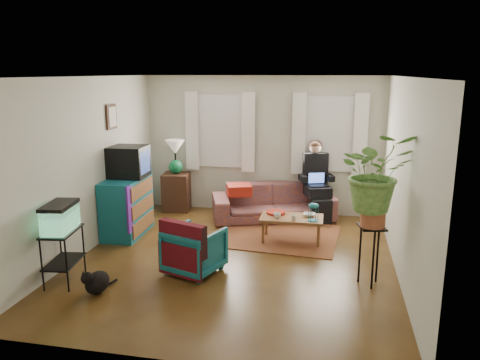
% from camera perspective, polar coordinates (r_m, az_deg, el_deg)
% --- Properties ---
extents(floor, '(4.50, 5.00, 0.01)m').
position_cam_1_polar(floor, '(6.89, -0.67, -9.70)').
color(floor, '#4F2B14').
rests_on(floor, ground).
extents(ceiling, '(4.50, 5.00, 0.01)m').
position_cam_1_polar(ceiling, '(6.35, -0.74, 12.48)').
color(ceiling, white).
rests_on(ceiling, wall_back).
extents(wall_back, '(4.50, 0.01, 2.60)m').
position_cam_1_polar(wall_back, '(8.91, 2.70, 4.25)').
color(wall_back, silver).
rests_on(wall_back, floor).
extents(wall_front, '(4.50, 0.01, 2.60)m').
position_cam_1_polar(wall_front, '(4.17, -8.00, -6.16)').
color(wall_front, silver).
rests_on(wall_front, floor).
extents(wall_left, '(0.01, 5.00, 2.60)m').
position_cam_1_polar(wall_left, '(7.30, -18.25, 1.63)').
color(wall_left, silver).
rests_on(wall_left, floor).
extents(wall_right, '(0.01, 5.00, 2.60)m').
position_cam_1_polar(wall_right, '(6.42, 19.34, 0.04)').
color(wall_right, silver).
rests_on(wall_right, floor).
extents(window_left, '(1.08, 0.04, 1.38)m').
position_cam_1_polar(window_left, '(9.01, -2.36, 5.95)').
color(window_left, white).
rests_on(window_left, wall_back).
extents(window_right, '(1.08, 0.04, 1.38)m').
position_cam_1_polar(window_right, '(8.76, 10.84, 5.52)').
color(window_right, white).
rests_on(window_right, wall_back).
extents(curtains_left, '(1.36, 0.06, 1.50)m').
position_cam_1_polar(curtains_left, '(8.94, -2.49, 5.89)').
color(curtains_left, white).
rests_on(curtains_left, wall_back).
extents(curtains_right, '(1.36, 0.06, 1.50)m').
position_cam_1_polar(curtains_right, '(8.68, 10.83, 5.46)').
color(curtains_right, white).
rests_on(curtains_right, wall_back).
extents(picture_frame, '(0.04, 0.32, 0.40)m').
position_cam_1_polar(picture_frame, '(7.93, -15.34, 7.44)').
color(picture_frame, '#3D2616').
rests_on(picture_frame, wall_left).
extents(area_rug, '(2.13, 1.76, 0.01)m').
position_cam_1_polar(area_rug, '(7.86, 4.42, -6.74)').
color(area_rug, maroon).
rests_on(area_rug, floor).
extents(sofa, '(2.36, 1.52, 0.86)m').
position_cam_1_polar(sofa, '(8.62, 4.09, -1.99)').
color(sofa, brown).
rests_on(sofa, floor).
extents(seated_person, '(0.74, 0.82, 1.31)m').
position_cam_1_polar(seated_person, '(8.75, 9.22, -0.38)').
color(seated_person, black).
rests_on(seated_person, sofa).
extents(side_table, '(0.56, 0.56, 0.73)m').
position_cam_1_polar(side_table, '(9.26, -7.75, -1.43)').
color(side_table, '#372514').
rests_on(side_table, floor).
extents(table_lamp, '(0.42, 0.42, 0.67)m').
position_cam_1_polar(table_lamp, '(9.12, -7.88, 2.72)').
color(table_lamp, white).
rests_on(table_lamp, side_table).
extents(dresser, '(0.57, 1.09, 0.96)m').
position_cam_1_polar(dresser, '(8.01, -13.61, -3.13)').
color(dresser, '#106264').
rests_on(dresser, floor).
extents(crt_tv, '(0.61, 0.56, 0.51)m').
position_cam_1_polar(crt_tv, '(7.93, -13.46, 2.20)').
color(crt_tv, black).
rests_on(crt_tv, dresser).
extents(aquarium_stand, '(0.44, 0.67, 0.70)m').
position_cam_1_polar(aquarium_stand, '(6.49, -20.70, -8.72)').
color(aquarium_stand, black).
rests_on(aquarium_stand, floor).
extents(aquarium, '(0.39, 0.61, 0.37)m').
position_cam_1_polar(aquarium, '(6.32, -21.09, -4.21)').
color(aquarium, '#7FD899').
rests_on(aquarium, aquarium_stand).
extents(black_cat, '(0.35, 0.45, 0.34)m').
position_cam_1_polar(black_cat, '(6.12, -17.01, -11.59)').
color(black_cat, black).
rests_on(black_cat, floor).
extents(armchair, '(0.84, 0.81, 0.69)m').
position_cam_1_polar(armchair, '(6.41, -5.57, -8.22)').
color(armchair, '#12696F').
rests_on(armchair, floor).
extents(serape_throw, '(0.71, 0.38, 0.57)m').
position_cam_1_polar(serape_throw, '(6.16, -7.07, -7.73)').
color(serape_throw, '#9E0A0A').
rests_on(serape_throw, armchair).
extents(coffee_table, '(1.00, 0.55, 0.41)m').
position_cam_1_polar(coffee_table, '(7.57, 6.29, -5.96)').
color(coffee_table, brown).
rests_on(coffee_table, floor).
extents(cup_a, '(0.11, 0.11, 0.09)m').
position_cam_1_polar(cup_a, '(7.43, 4.55, -4.29)').
color(cup_a, white).
rests_on(cup_a, coffee_table).
extents(cup_b, '(0.09, 0.09, 0.08)m').
position_cam_1_polar(cup_b, '(7.34, 6.58, -4.57)').
color(cup_b, beige).
rests_on(cup_b, coffee_table).
extents(bowl, '(0.20, 0.20, 0.05)m').
position_cam_1_polar(bowl, '(7.58, 8.42, -4.21)').
color(bowl, white).
rests_on(bowl, coffee_table).
extents(snack_tray, '(0.31, 0.31, 0.04)m').
position_cam_1_polar(snack_tray, '(7.66, 4.39, -3.96)').
color(snack_tray, '#B21414').
rests_on(snack_tray, coffee_table).
extents(birdcage, '(0.16, 0.16, 0.29)m').
position_cam_1_polar(birdcage, '(7.32, 8.94, -3.85)').
color(birdcage, '#115B6B').
rests_on(birdcage, coffee_table).
extents(plant_stand, '(0.39, 0.39, 0.78)m').
position_cam_1_polar(plant_stand, '(6.23, 15.58, -8.86)').
color(plant_stand, black).
rests_on(plant_stand, floor).
extents(potted_plant, '(1.04, 0.94, 0.99)m').
position_cam_1_polar(potted_plant, '(5.95, 16.13, -0.51)').
color(potted_plant, '#599947').
rests_on(potted_plant, plant_stand).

